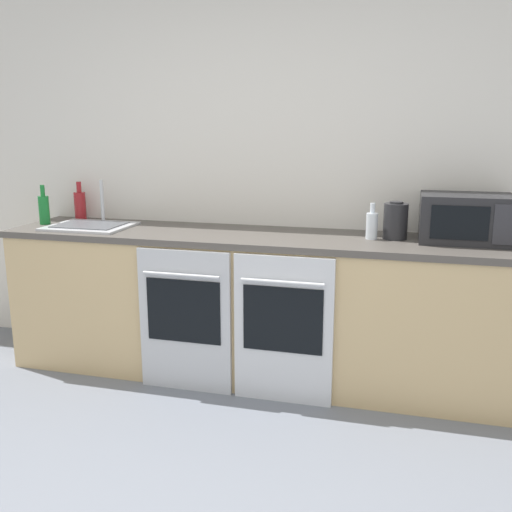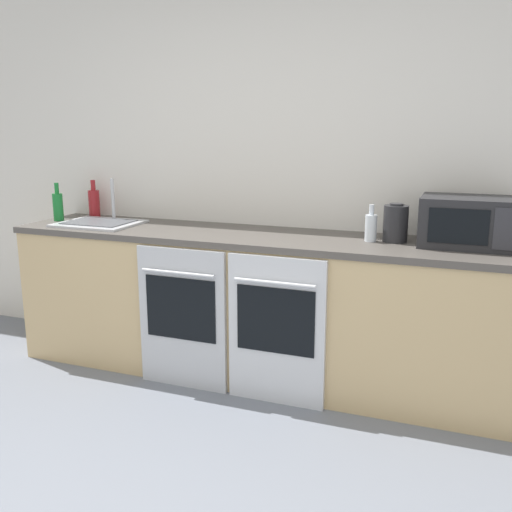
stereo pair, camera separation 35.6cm
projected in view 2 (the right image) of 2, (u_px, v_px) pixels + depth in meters
name	position (u px, v px, depth m)	size (l,w,h in m)	color
wall_back	(282.00, 170.00, 3.75)	(10.00, 0.06, 2.60)	silver
counter_back	(264.00, 306.00, 3.62)	(3.32, 0.66, 0.93)	tan
oven_left	(182.00, 318.00, 3.46)	(0.58, 0.06, 0.88)	#B7BABF
oven_right	(276.00, 330.00, 3.25)	(0.58, 0.06, 0.88)	silver
microwave	(468.00, 222.00, 3.15)	(0.51, 0.36, 0.28)	#232326
bottle_green	(58.00, 206.00, 4.02)	(0.07, 0.07, 0.27)	#19722D
bottle_clear	(371.00, 227.00, 3.30)	(0.07, 0.07, 0.21)	silver
bottle_red	(94.00, 202.00, 4.20)	(0.08, 0.08, 0.27)	maroon
kettle	(396.00, 223.00, 3.29)	(0.14, 0.14, 0.22)	#232326
sink	(100.00, 222.00, 3.88)	(0.53, 0.43, 0.30)	#B7BABF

